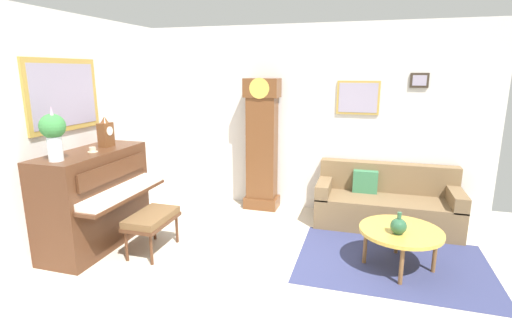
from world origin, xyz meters
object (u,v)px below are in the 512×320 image
grandfather_clock (262,148)px  green_jug (398,226)px  teacup (93,150)px  couch (386,203)px  piano (96,198)px  coffee_table (401,232)px  piano_bench (152,219)px  mantel_clock (106,133)px  flower_vase (53,131)px

grandfather_clock → green_jug: bearing=-38.9°
grandfather_clock → teacup: size_ratio=17.50×
couch → teacup: size_ratio=16.38×
piano → grandfather_clock: 2.48m
couch → coffee_table: 1.26m
coffee_table → green_jug: 0.18m
piano_bench → mantel_clock: (-0.75, 0.27, 0.96)m
couch → piano_bench: bearing=-148.4°
couch → teacup: bearing=-152.9°
couch → flower_vase: bearing=-147.3°
couch → mantel_clock: mantel_clock is taller
flower_vase → teacup: size_ratio=5.00×
flower_vase → teacup: 0.57m
flower_vase → teacup: (0.06, 0.49, -0.29)m
grandfather_clock → teacup: (-1.53, -1.90, 0.26)m
teacup → green_jug: size_ratio=0.48×
coffee_table → mantel_clock: mantel_clock is taller
piano → green_jug: size_ratio=6.00×
grandfather_clock → mantel_clock: grandfather_clock is taller
couch → green_jug: couch is taller
green_jug → teacup: bearing=-174.2°
grandfather_clock → coffee_table: size_ratio=2.31×
mantel_clock → green_jug: mantel_clock is taller
mantel_clock → grandfather_clock: bearing=44.5°
piano_bench → flower_vase: size_ratio=1.21×
coffee_table → flower_vase: bearing=-164.8°
flower_vase → grandfather_clock: bearing=56.3°
grandfather_clock → coffee_table: bearing=-35.9°
couch → flower_vase: (-3.45, -2.22, 1.20)m
green_jug → piano_bench: bearing=-174.1°
grandfather_clock → flower_vase: size_ratio=3.50×
mantel_clock → green_jug: 3.61m
piano → teacup: (0.06, -0.04, 0.62)m
piano → grandfather_clock: (1.60, 1.86, 0.36)m
piano → green_jug: 3.53m
piano_bench → couch: (2.70, 1.66, -0.09)m
coffee_table → mantel_clock: size_ratio=2.32×
coffee_table → green_jug: size_ratio=3.67×
teacup → piano_bench: bearing=5.6°
piano_bench → green_jug: green_jug is taller
mantel_clock → green_jug: bearing=0.3°
piano → mantel_clock: (0.00, 0.29, 0.76)m
teacup → green_jug: (3.46, 0.35, -0.68)m
flower_vase → green_jug: flower_vase is taller
grandfather_clock → teacup: 2.46m
piano_bench → grandfather_clock: (0.85, 1.84, 0.56)m
mantel_clock → coffee_table: bearing=2.3°
couch → flower_vase: flower_vase is taller
piano → teacup: size_ratio=12.41×
piano → coffee_table: bearing=7.0°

